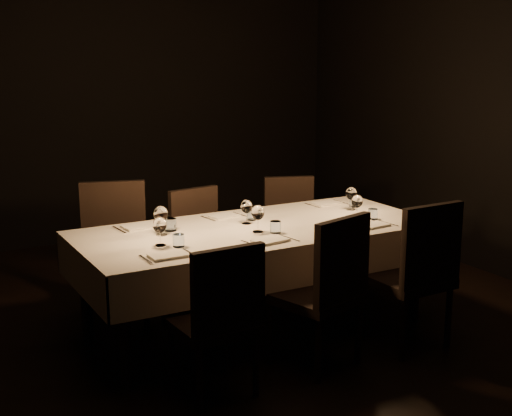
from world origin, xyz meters
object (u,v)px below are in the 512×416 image
chair_far_center (201,240)px  chair_far_right (291,224)px  chair_near_right (416,269)px  chair_far_left (115,245)px  chair_near_left (219,314)px  chair_near_center (326,285)px  dining_table (256,237)px

chair_far_center → chair_far_right: 0.91m
chair_near_right → chair_far_left: 2.22m
chair_far_left → chair_far_center: chair_far_left is taller
chair_far_right → chair_near_left: bearing=-112.8°
chair_near_center → chair_near_right: bearing=160.5°
chair_near_left → chair_near_right: (1.46, -0.00, 0.04)m
chair_far_left → chair_near_center: bearing=-44.0°
chair_near_center → chair_far_right: bearing=-130.9°
chair_near_center → chair_far_left: chair_far_left is taller
dining_table → chair_far_left: size_ratio=2.49×
chair_near_right → chair_far_center: bearing=-62.7°
chair_near_left → chair_far_right: 2.21m
chair_near_left → chair_near_right: bearing=177.2°
chair_near_left → chair_near_right: size_ratio=0.91×
chair_far_right → chair_far_left: bearing=-158.1°
chair_near_left → chair_far_left: 1.58m
chair_far_right → chair_far_center: bearing=-153.8°
dining_table → chair_near_right: bearing=-46.3°
chair_near_center → chair_far_right: (0.73, 1.60, -0.05)m
chair_far_center → chair_far_right: (0.90, 0.10, -0.00)m
chair_far_right → dining_table: bearing=-114.6°
chair_far_right → chair_near_right: bearing=-71.6°
chair_near_right → chair_near_center: bearing=-5.5°
chair_far_center → chair_far_right: chair_far_center is taller
dining_table → chair_near_right: size_ratio=2.47×
chair_near_right → chair_far_center: 1.76m
dining_table → chair_near_left: (-0.68, -0.80, -0.17)m
dining_table → chair_near_left: chair_near_left is taller
chair_near_right → chair_far_left: size_ratio=1.01×
chair_near_right → chair_far_right: (0.04, 1.64, -0.05)m
dining_table → chair_near_center: chair_near_center is taller
chair_near_center → chair_far_center: bearing=-99.8°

